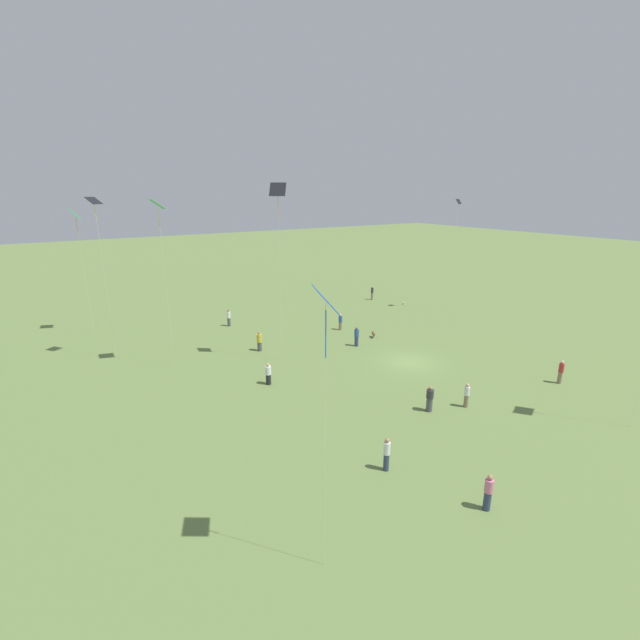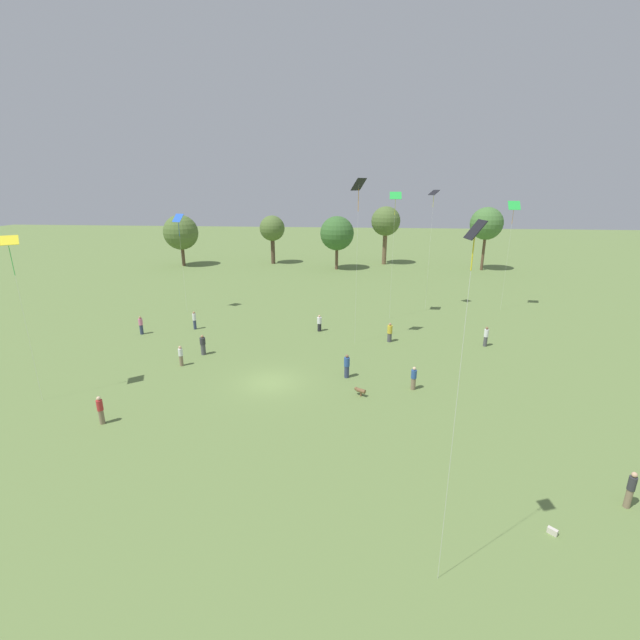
# 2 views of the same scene
# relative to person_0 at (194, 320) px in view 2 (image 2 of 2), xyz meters

# --- Properties ---
(ground_plane) EXTENTS (240.00, 240.00, 0.00)m
(ground_plane) POSITION_rel_person_0_xyz_m (10.00, -11.24, -0.94)
(ground_plane) COLOR olive
(tree_0) EXTENTS (5.98, 5.98, 8.87)m
(tree_0) POSITION_rel_person_0_xyz_m (-15.10, 34.05, 4.92)
(tree_0) COLOR brown
(tree_0) RESTS_ON ground_plane
(tree_1) EXTENTS (4.49, 4.49, 8.64)m
(tree_1) POSITION_rel_person_0_xyz_m (0.41, 37.75, 5.35)
(tree_1) COLOR brown
(tree_1) RESTS_ON ground_plane
(tree_2) EXTENTS (5.65, 5.65, 8.91)m
(tree_2) POSITION_rel_person_0_xyz_m (12.33, 33.28, 5.12)
(tree_2) COLOR brown
(tree_2) RESTS_ON ground_plane
(tree_3) EXTENTS (5.12, 5.12, 10.25)m
(tree_3) POSITION_rel_person_0_xyz_m (20.67, 39.02, 6.63)
(tree_3) COLOR brown
(tree_3) RESTS_ON ground_plane
(tree_4) EXTENTS (5.30, 5.30, 10.40)m
(tree_4) POSITION_rel_person_0_xyz_m (36.91, 34.86, 6.77)
(tree_4) COLOR brown
(tree_4) RESTS_ON ground_plane
(person_0) EXTENTS (0.39, 0.39, 1.85)m
(person_0) POSITION_rel_person_0_xyz_m (0.00, 0.00, 0.00)
(person_0) COLOR #333D5B
(person_0) RESTS_ON ground_plane
(person_1) EXTENTS (0.66, 0.66, 1.75)m
(person_1) POSITION_rel_person_0_xyz_m (3.21, -6.44, -0.08)
(person_1) COLOR #4C4C51
(person_1) RESTS_ON ground_plane
(person_2) EXTENTS (0.53, 0.53, 1.72)m
(person_2) POSITION_rel_person_0_xyz_m (20.28, -11.38, -0.09)
(person_2) COLOR #847056
(person_2) RESTS_ON ground_plane
(person_3) EXTENTS (0.60, 0.60, 1.84)m
(person_3) POSITION_rel_person_0_xyz_m (15.53, -9.86, -0.03)
(person_3) COLOR #333D5B
(person_3) RESTS_ON ground_plane
(person_4) EXTENTS (0.65, 0.65, 1.81)m
(person_4) POSITION_rel_person_0_xyz_m (19.20, -1.78, -0.06)
(person_4) COLOR #4C4C51
(person_4) RESTS_ON ground_plane
(person_5) EXTENTS (0.59, 0.59, 1.66)m
(person_5) POSITION_rel_person_0_xyz_m (12.48, 0.60, -0.13)
(person_5) COLOR #232328
(person_5) RESTS_ON ground_plane
(person_6) EXTENTS (0.44, 0.44, 1.83)m
(person_6) POSITION_rel_person_0_xyz_m (28.52, -22.27, -0.01)
(person_6) COLOR #847056
(person_6) RESTS_ON ground_plane
(person_7) EXTENTS (0.45, 0.45, 1.80)m
(person_7) POSITION_rel_person_0_xyz_m (-4.59, -1.93, -0.04)
(person_7) COLOR #333D5B
(person_7) RESTS_ON ground_plane
(person_8) EXTENTS (0.49, 0.49, 1.82)m
(person_8) POSITION_rel_person_0_xyz_m (1.00, -17.77, -0.03)
(person_8) COLOR #847056
(person_8) RESTS_ON ground_plane
(person_9) EXTENTS (0.51, 0.51, 1.82)m
(person_9) POSITION_rel_person_0_xyz_m (27.68, -2.15, -0.03)
(person_9) COLOR #4C4C51
(person_9) RESTS_ON ground_plane
(person_10) EXTENTS (0.46, 0.46, 1.69)m
(person_10) POSITION_rel_person_0_xyz_m (2.30, -8.91, -0.09)
(person_10) COLOR #847056
(person_10) RESTS_ON ground_plane
(kite_0) EXTENTS (1.53, 1.52, 10.90)m
(kite_0) POSITION_rel_person_0_xyz_m (-4.77, -15.34, 9.40)
(kite_0) COLOR yellow
(kite_0) RESTS_ON ground_plane
(kite_1) EXTENTS (1.30, 0.97, 12.17)m
(kite_1) POSITION_rel_person_0_xyz_m (32.74, 10.24, 10.47)
(kite_1) COLOR green
(kite_1) RESTS_ON ground_plane
(kite_2) EXTENTS (1.19, 0.99, 13.17)m
(kite_2) POSITION_rel_person_0_xyz_m (19.65, 5.63, 11.49)
(kite_2) COLOR green
(kite_2) RESTS_ON ground_plane
(kite_3) EXTENTS (1.24, 1.27, 13.32)m
(kite_3) POSITION_rel_person_0_xyz_m (23.98, 9.35, 11.58)
(kite_3) COLOR black
(kite_3) RESTS_ON ground_plane
(kite_4) EXTENTS (0.49, 0.70, 12.90)m
(kite_4) POSITION_rel_person_0_xyz_m (19.46, -26.79, 10.76)
(kite_4) COLOR black
(kite_4) RESTS_ON ground_plane
(kite_5) EXTENTS (1.29, 1.09, 10.88)m
(kite_5) POSITION_rel_person_0_xyz_m (-3.19, 5.82, 9.20)
(kite_5) COLOR blue
(kite_5) RESTS_ON ground_plane
(kite_6) EXTENTS (1.35, 1.44, 14.37)m
(kite_6) POSITION_rel_person_0_xyz_m (16.01, -2.40, 12.52)
(kite_6) COLOR black
(kite_6) RESTS_ON ground_plane
(dog_0) EXTENTS (0.81, 0.59, 0.57)m
(dog_0) POSITION_rel_person_0_xyz_m (16.53, -12.71, -0.54)
(dog_0) COLOR brown
(dog_0) RESTS_ON ground_plane
(picnic_bag_0) EXTENTS (0.40, 0.39, 0.27)m
(picnic_bag_0) POSITION_rel_person_0_xyz_m (24.54, -24.21, -0.81)
(picnic_bag_0) COLOR beige
(picnic_bag_0) RESTS_ON ground_plane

